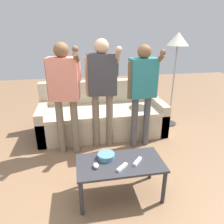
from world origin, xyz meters
name	(u,v)px	position (x,y,z in m)	size (l,w,h in m)	color
ground_plane	(101,179)	(0.00, 0.00, 0.00)	(12.00, 12.00, 0.00)	brown
couch	(102,116)	(0.20, 1.32, 0.30)	(2.18, 0.88, 0.89)	#B7A88E
coffee_table	(120,167)	(0.18, -0.30, 0.37)	(0.93, 0.48, 0.43)	#2D2D33
snack_bowl	(106,156)	(0.04, -0.20, 0.46)	(0.19, 0.19, 0.06)	teal
game_remote_nunchuk	(96,165)	(-0.09, -0.34, 0.46)	(0.06, 0.09, 0.05)	white
floor_lamp	(177,45)	(1.55, 1.40, 1.51)	(0.38, 0.38, 1.72)	#2D2D33
player_left	(64,88)	(-0.39, 0.72, 1.02)	(0.48, 0.37, 1.62)	#756656
player_center	(102,83)	(0.14, 0.82, 1.04)	(0.48, 0.36, 1.65)	#756656
player_right	(143,86)	(0.73, 0.72, 0.99)	(0.48, 0.31, 1.58)	#47474C
game_remote_wand_near	(138,161)	(0.36, -0.34, 0.45)	(0.13, 0.14, 0.03)	white
game_remote_wand_far	(122,167)	(0.17, -0.41, 0.45)	(0.14, 0.13, 0.03)	white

